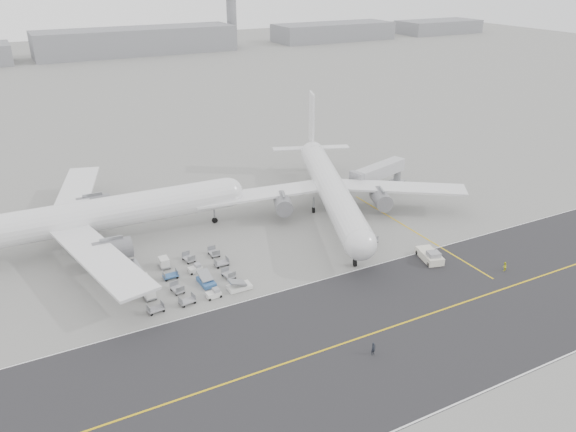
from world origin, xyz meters
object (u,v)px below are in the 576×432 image
airliner_a (85,217)px  ground_crew_b (504,266)px  airliner_b (330,187)px  pushback_tug (430,256)px  control_tower (232,18)px  jet_bridge (379,172)px  ground_crew_a (373,349)px

airliner_a → ground_crew_b: airliner_a is taller
airliner_b → pushback_tug: size_ratio=7.06×
airliner_b → ground_crew_b: bearing=-48.1°
control_tower → airliner_b: control_tower is taller
pushback_tug → jet_bridge: size_ratio=0.45×
airliner_a → airliner_b: size_ratio=1.11×
ground_crew_b → airliner_b: bearing=-85.1°
pushback_tug → ground_crew_a: (-23.80, -16.56, 0.03)m
airliner_a → pushback_tug: size_ratio=7.83×
jet_bridge → control_tower: bearing=58.5°
pushback_tug → ground_crew_b: 12.19m
jet_bridge → airliner_a: bearing=161.7°
jet_bridge → ground_crew_b: jet_bridge is taller
airliner_b → ground_crew_b: (13.33, -34.18, -4.85)m
control_tower → pushback_tug: size_ratio=4.06×
control_tower → airliner_a: bearing=-118.0°
pushback_tug → ground_crew_a: pushback_tug is taller
jet_bridge → airliner_b: bearing=-178.6°
jet_bridge → ground_crew_b: 39.60m
airliner_a → ground_crew_b: bearing=-122.5°
airliner_b → ground_crew_b: airliner_b is taller
control_tower → ground_crew_b: bearing=-103.4°
ground_crew_b → pushback_tug: bearing=-61.5°
airliner_a → airliner_b: airliner_a is taller
pushback_tug → ground_crew_a: 28.99m
jet_bridge → ground_crew_a: jet_bridge is taller
airliner_a → pushback_tug: 61.21m
jet_bridge → ground_crew_a: size_ratio=9.33×
airliner_a → airliner_b: 47.35m
ground_crew_b → jet_bridge: bearing=-110.2°
control_tower → airliner_b: bearing=-108.0°
airliner_a → ground_crew_b: size_ratio=37.35×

